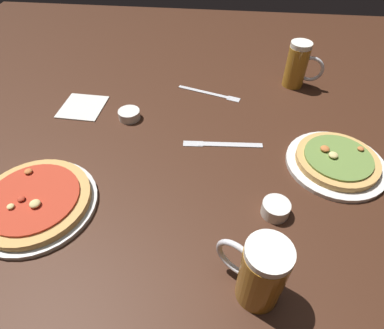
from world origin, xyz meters
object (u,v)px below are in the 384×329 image
at_px(ramekin_sauce, 276,209).
at_px(knife_right, 222,144).
at_px(pizza_plate_far, 336,161).
at_px(beer_mug_amber, 260,272).
at_px(napkin_folded, 83,106).
at_px(pizza_plate_near, 35,202).
at_px(beer_mug_dark, 298,65).
at_px(ramekin_butter, 129,115).
at_px(fork_left, 210,93).

distance_m(ramekin_sauce, knife_right, 0.27).
bearing_deg(pizza_plate_far, beer_mug_amber, -121.32).
bearing_deg(beer_mug_amber, napkin_folded, 134.30).
xyz_separation_m(pizza_plate_near, knife_right, (0.44, 0.28, -0.01)).
xyz_separation_m(beer_mug_amber, napkin_folded, (-0.56, 0.57, -0.08)).
bearing_deg(beer_mug_dark, napkin_folded, -162.87).
distance_m(ramekin_sauce, ramekin_butter, 0.55).
relative_size(pizza_plate_near, knife_right, 1.26).
xyz_separation_m(pizza_plate_near, beer_mug_amber, (0.53, -0.16, 0.06)).
relative_size(beer_mug_dark, napkin_folded, 1.12).
xyz_separation_m(ramekin_butter, napkin_folded, (-0.17, 0.04, -0.01)).
bearing_deg(beer_mug_amber, ramekin_butter, 126.03).
height_order(pizza_plate_far, napkin_folded, pizza_plate_far).
relative_size(beer_mug_dark, knife_right, 0.68).
height_order(fork_left, knife_right, same).
xyz_separation_m(pizza_plate_far, ramekin_sauce, (-0.18, -0.18, 0.00)).
distance_m(ramekin_butter, napkin_folded, 0.18).
bearing_deg(fork_left, pizza_plate_near, -125.59).
distance_m(fork_left, knife_right, 0.27).
distance_m(pizza_plate_far, knife_right, 0.32).
distance_m(pizza_plate_far, beer_mug_amber, 0.45).
bearing_deg(beer_mug_amber, beer_mug_dark, 78.32).
xyz_separation_m(beer_mug_dark, beer_mug_amber, (-0.16, -0.80, 0.00)).
bearing_deg(ramekin_butter, fork_left, 34.38).
bearing_deg(ramekin_sauce, fork_left, 110.59).
xyz_separation_m(napkin_folded, knife_right, (0.48, -0.14, -0.00)).
xyz_separation_m(beer_mug_dark, knife_right, (-0.25, -0.36, -0.08)).
bearing_deg(knife_right, napkin_folded, 163.60).
bearing_deg(napkin_folded, pizza_plate_near, -85.52).
height_order(ramekin_butter, napkin_folded, ramekin_butter).
bearing_deg(pizza_plate_far, knife_right, 170.51).
bearing_deg(knife_right, fork_left, 101.23).
height_order(beer_mug_dark, fork_left, beer_mug_dark).
bearing_deg(fork_left, pizza_plate_far, -41.16).
bearing_deg(beer_mug_dark, ramekin_butter, -154.29).
bearing_deg(ramekin_sauce, napkin_folded, 148.48).
height_order(pizza_plate_far, beer_mug_amber, beer_mug_amber).
xyz_separation_m(pizza_plate_near, napkin_folded, (-0.03, 0.42, -0.01)).
height_order(ramekin_sauce, napkin_folded, ramekin_sauce).
bearing_deg(knife_right, beer_mug_dark, 55.73).
relative_size(beer_mug_amber, ramekin_sauce, 2.42).
height_order(beer_mug_amber, ramekin_sauce, beer_mug_amber).
bearing_deg(beer_mug_dark, pizza_plate_near, -137.22).
relative_size(ramekin_sauce, napkin_folded, 0.46).
distance_m(napkin_folded, fork_left, 0.44).
relative_size(beer_mug_dark, ramekin_sauce, 2.41).
distance_m(beer_mug_dark, knife_right, 0.45).
distance_m(beer_mug_amber, ramekin_sauce, 0.21).
bearing_deg(napkin_folded, ramekin_sauce, -31.52).
distance_m(ramekin_butter, fork_left, 0.30).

